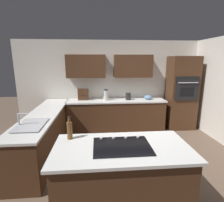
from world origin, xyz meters
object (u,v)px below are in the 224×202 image
(mixing_bowl, at_px, (148,97))
(oil_bottle, at_px, (70,130))
(spice_rack, at_px, (83,94))
(kettle, at_px, (128,96))
(sink_unit, at_px, (31,125))
(cooktop, at_px, (122,146))
(blender, at_px, (106,96))
(wall_oven, at_px, (181,93))

(mixing_bowl, distance_m, oil_bottle, 3.17)
(mixing_bowl, relative_size, spice_rack, 0.71)
(mixing_bowl, xyz_separation_m, kettle, (0.60, 0.00, 0.04))
(sink_unit, xyz_separation_m, kettle, (-2.08, -1.93, 0.08))
(cooktop, distance_m, blender, 2.84)
(kettle, bearing_deg, spice_rack, -3.23)
(spice_rack, bearing_deg, oil_bottle, 89.92)
(wall_oven, xyz_separation_m, kettle, (1.60, -0.01, -0.07))
(wall_oven, xyz_separation_m, sink_unit, (3.68, 1.92, -0.15))
(oil_bottle, bearing_deg, spice_rack, -90.08)
(wall_oven, distance_m, cooktop, 3.57)
(mixing_bowl, bearing_deg, sink_unit, 35.82)
(sink_unit, distance_m, spice_rack, 2.16)
(sink_unit, height_order, blender, blender)
(kettle, height_order, oil_bottle, oil_bottle)
(cooktop, xyz_separation_m, mixing_bowl, (-1.18, -2.84, 0.06))
(blender, relative_size, spice_rack, 0.96)
(wall_oven, distance_m, mixing_bowl, 1.01)
(blender, bearing_deg, wall_oven, 179.73)
(cooktop, xyz_separation_m, spice_rack, (0.72, -2.91, 0.16))
(spice_rack, xyz_separation_m, kettle, (-1.30, 0.07, -0.06))
(spice_rack, distance_m, oil_bottle, 2.61)
(wall_oven, bearing_deg, spice_rack, -1.66)
(sink_unit, bearing_deg, kettle, -137.08)
(spice_rack, bearing_deg, blender, 173.56)
(blender, height_order, spice_rack, spice_rack)
(cooktop, bearing_deg, sink_unit, -31.02)
(blender, relative_size, kettle, 1.55)
(sink_unit, bearing_deg, blender, -126.46)
(kettle, bearing_deg, oil_bottle, 62.82)
(sink_unit, distance_m, kettle, 2.84)
(mixing_bowl, height_order, kettle, kettle)
(cooktop, relative_size, mixing_bowl, 3.23)
(wall_oven, relative_size, sink_unit, 3.06)
(blender, bearing_deg, spice_rack, -6.44)
(sink_unit, xyz_separation_m, oil_bottle, (-0.77, 0.61, 0.12))
(wall_oven, xyz_separation_m, blender, (2.25, -0.01, -0.04))
(oil_bottle, bearing_deg, mixing_bowl, -126.86)
(blender, height_order, mixing_bowl, blender)
(blender, distance_m, kettle, 0.65)
(wall_oven, bearing_deg, cooktop, 52.36)
(kettle, bearing_deg, mixing_bowl, 180.00)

